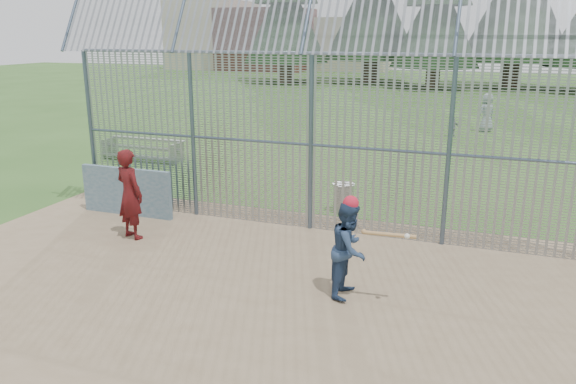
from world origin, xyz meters
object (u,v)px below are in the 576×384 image
at_px(dugout_wall, 127,191).
at_px(onlooker, 130,194).
at_px(batter, 349,249).
at_px(bleacher, 143,149).
at_px(trash_can, 343,198).

bearing_deg(dugout_wall, onlooker, -51.33).
relative_size(dugout_wall, onlooker, 1.24).
bearing_deg(batter, bleacher, 53.40).
height_order(onlooker, trash_can, onlooker).
relative_size(batter, trash_can, 2.05).
relative_size(dugout_wall, batter, 1.49).
distance_m(onlooker, trash_can, 5.27).
xyz_separation_m(onlooker, trash_can, (3.94, 3.45, -0.64)).
xyz_separation_m(dugout_wall, batter, (6.28, -2.45, 0.24)).
relative_size(batter, bleacher, 0.56).
bearing_deg(onlooker, batter, -172.66).
distance_m(batter, onlooker, 5.33).
bearing_deg(dugout_wall, trash_can, 22.87).
bearing_deg(batter, trash_can, 18.83).
bearing_deg(dugout_wall, batter, -21.29).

